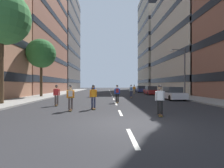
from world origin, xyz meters
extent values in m
plane|color=#28282B|center=(0.00, 22.12, 0.00)|extent=(132.74, 132.74, 0.00)
cube|color=gray|center=(-10.15, 24.89, 0.07)|extent=(3.92, 60.84, 0.14)
cube|color=gray|center=(10.15, 24.89, 0.07)|extent=(3.92, 60.84, 0.14)
cube|color=silver|center=(0.00, -2.00, 0.00)|extent=(0.16, 2.20, 0.01)
cube|color=silver|center=(0.00, 3.00, 0.00)|extent=(0.16, 2.20, 0.01)
cube|color=silver|center=(0.00, 8.00, 0.00)|extent=(0.16, 2.20, 0.01)
cube|color=silver|center=(0.00, 13.00, 0.00)|extent=(0.16, 2.20, 0.01)
cube|color=silver|center=(0.00, 18.00, 0.00)|extent=(0.16, 2.20, 0.01)
cube|color=silver|center=(0.00, 23.00, 0.00)|extent=(0.16, 2.20, 0.01)
cube|color=silver|center=(0.00, 28.00, 0.00)|extent=(0.16, 2.20, 0.01)
cube|color=silver|center=(0.00, 33.00, 0.00)|extent=(0.16, 2.20, 0.01)
cube|color=silver|center=(0.00, 38.00, 0.00)|extent=(0.16, 2.20, 0.01)
cube|color=silver|center=(0.00, 43.00, 0.00)|extent=(0.16, 2.20, 0.01)
cube|color=silver|center=(0.00, 48.00, 0.00)|extent=(0.16, 2.20, 0.01)
cube|color=brown|center=(-19.78, 29.25, 13.93)|extent=(15.34, 22.15, 27.86)
cube|color=black|center=(-19.78, 29.25, 2.79)|extent=(15.46, 22.27, 1.10)
cube|color=black|center=(-19.78, 29.25, 7.43)|extent=(15.46, 22.27, 1.10)
cube|color=black|center=(-19.78, 29.25, 12.07)|extent=(15.46, 22.27, 1.10)
cube|color=black|center=(-19.78, 29.25, 16.72)|extent=(15.46, 22.27, 1.10)
cube|color=#4C4744|center=(-19.78, 52.73, 17.50)|extent=(15.34, 22.31, 34.99)
cube|color=black|center=(-19.78, 52.73, 3.00)|extent=(15.46, 22.43, 1.10)
cube|color=black|center=(-19.78, 52.73, 8.00)|extent=(15.46, 22.43, 1.10)
cube|color=black|center=(-19.78, 52.73, 13.00)|extent=(15.46, 22.43, 1.10)
cube|color=black|center=(-19.78, 52.73, 18.00)|extent=(15.46, 22.43, 1.10)
cube|color=black|center=(-19.78, 52.73, 22.99)|extent=(15.46, 22.43, 1.10)
cube|color=black|center=(-19.78, 52.73, 27.99)|extent=(15.46, 22.43, 1.10)
cube|color=#BCB29E|center=(19.78, 29.25, 11.72)|extent=(15.34, 23.60, 23.44)
cube|color=black|center=(19.78, 29.25, 2.81)|extent=(15.46, 23.72, 1.10)
cube|color=black|center=(19.78, 29.25, 7.50)|extent=(15.46, 23.72, 1.10)
cube|color=black|center=(19.78, 29.25, 12.19)|extent=(15.46, 23.72, 1.10)
cube|color=black|center=(19.78, 29.25, 16.87)|extent=(15.46, 23.72, 1.10)
cube|color=#B2A893|center=(19.78, 52.73, 17.28)|extent=(15.34, 18.03, 34.56)
cube|color=black|center=(19.78, 52.73, 2.96)|extent=(15.46, 18.15, 1.10)
cube|color=black|center=(19.78, 52.73, 7.90)|extent=(15.46, 18.15, 1.10)
cube|color=black|center=(19.78, 52.73, 12.84)|extent=(15.46, 18.15, 1.10)
cube|color=black|center=(19.78, 52.73, 17.77)|extent=(15.46, 18.15, 1.10)
cube|color=black|center=(19.78, 52.73, 22.71)|extent=(15.46, 18.15, 1.10)
cube|color=black|center=(19.78, 52.73, 27.65)|extent=(15.46, 18.15, 1.10)
cube|color=black|center=(19.78, 52.73, 32.58)|extent=(15.46, 18.15, 1.10)
cube|color=silver|center=(6.99, 12.15, 0.53)|extent=(1.80, 4.40, 0.70)
cube|color=#2D3338|center=(6.99, 12.00, 1.20)|extent=(1.60, 2.10, 0.64)
cylinder|color=black|center=(6.19, 13.60, 0.32)|extent=(0.22, 0.64, 0.64)
cylinder|color=black|center=(7.79, 13.60, 0.32)|extent=(0.22, 0.64, 0.64)
cylinder|color=black|center=(6.19, 10.70, 0.32)|extent=(0.22, 0.64, 0.64)
cylinder|color=black|center=(7.79, 10.70, 0.32)|extent=(0.22, 0.64, 0.64)
cube|color=maroon|center=(6.99, 21.98, 0.53)|extent=(1.80, 4.40, 0.70)
cube|color=#2D3338|center=(6.99, 21.83, 1.20)|extent=(1.60, 2.10, 0.64)
cylinder|color=black|center=(6.19, 23.43, 0.32)|extent=(0.22, 0.64, 0.64)
cylinder|color=black|center=(7.79, 23.43, 0.32)|extent=(0.22, 0.64, 0.64)
cylinder|color=black|center=(6.19, 20.53, 0.32)|extent=(0.22, 0.64, 0.64)
cylinder|color=black|center=(7.79, 20.53, 0.32)|extent=(0.22, 0.64, 0.64)
cube|color=navy|center=(6.99, 30.98, 0.53)|extent=(1.80, 4.40, 0.70)
cube|color=#2D3338|center=(6.99, 30.83, 1.20)|extent=(1.60, 2.10, 0.64)
cylinder|color=black|center=(6.19, 32.43, 0.32)|extent=(0.22, 0.64, 0.64)
cylinder|color=black|center=(7.79, 32.43, 0.32)|extent=(0.22, 0.64, 0.64)
cylinder|color=black|center=(6.19, 29.53, 0.32)|extent=(0.22, 0.64, 0.64)
cylinder|color=black|center=(7.79, 29.53, 0.32)|extent=(0.22, 0.64, 0.64)
cylinder|color=#4C3823|center=(-10.15, 7.39, 3.12)|extent=(0.36, 0.36, 5.96)
sphere|color=#387A3D|center=(-10.15, 7.39, 7.81)|extent=(4.89, 4.89, 4.89)
cylinder|color=#4C3823|center=(-10.15, 16.36, 2.47)|extent=(0.36, 0.36, 4.65)
sphere|color=#2D6B33|center=(-10.15, 16.36, 6.21)|extent=(4.05, 4.05, 4.05)
cylinder|color=#3F3F44|center=(9.76, 14.76, 3.39)|extent=(0.16, 0.16, 6.50)
cylinder|color=#3F3F44|center=(8.86, 14.76, 6.54)|extent=(1.80, 0.10, 0.10)
ellipsoid|color=silver|center=(7.96, 14.76, 6.39)|extent=(0.50, 0.30, 0.24)
cube|color=brown|center=(2.20, 1.87, 0.08)|extent=(0.37, 0.92, 0.02)
cylinder|color=#D8BF4C|center=(2.26, 2.18, 0.04)|extent=(0.19, 0.10, 0.07)
cylinder|color=#D8BF4C|center=(2.14, 1.56, 0.04)|extent=(0.19, 0.10, 0.07)
cylinder|color=black|center=(2.11, 1.89, 0.49)|extent=(0.16, 0.16, 0.80)
cylinder|color=black|center=(2.29, 1.85, 0.49)|extent=(0.16, 0.16, 0.80)
cube|color=white|center=(2.20, 1.87, 1.17)|extent=(0.35, 0.26, 0.55)
cylinder|color=white|center=(1.99, 1.96, 1.14)|extent=(0.13, 0.24, 0.55)
cylinder|color=white|center=(2.42, 1.88, 1.14)|extent=(0.13, 0.24, 0.55)
sphere|color=#997051|center=(2.20, 1.89, 1.62)|extent=(0.22, 0.22, 0.22)
sphere|color=black|center=(2.20, 1.89, 1.67)|extent=(0.21, 0.21, 0.21)
cube|color=brown|center=(-3.36, 3.92, 0.08)|extent=(0.37, 0.92, 0.02)
cylinder|color=#D8BF4C|center=(-3.42, 4.24, 0.04)|extent=(0.19, 0.10, 0.07)
cylinder|color=#D8BF4C|center=(-3.29, 3.61, 0.04)|extent=(0.19, 0.10, 0.07)
cylinder|color=#594C47|center=(-3.44, 3.91, 0.49)|extent=(0.16, 0.16, 0.80)
cylinder|color=#594C47|center=(-3.27, 3.94, 0.49)|extent=(0.16, 0.16, 0.80)
cube|color=orange|center=(-3.36, 3.92, 1.17)|extent=(0.35, 0.26, 0.55)
cylinder|color=orange|center=(-3.58, 3.93, 1.14)|extent=(0.13, 0.24, 0.55)
cylinder|color=orange|center=(-3.15, 4.01, 1.14)|extent=(0.13, 0.24, 0.55)
sphere|color=beige|center=(-3.36, 3.94, 1.62)|extent=(0.22, 0.22, 0.22)
sphere|color=black|center=(-3.36, 3.94, 1.67)|extent=(0.21, 0.21, 0.21)
cube|color=beige|center=(-3.32, 3.75, 1.20)|extent=(0.29, 0.21, 0.40)
cube|color=brown|center=(4.55, 25.07, 0.08)|extent=(0.34, 0.92, 0.02)
cylinder|color=#D8BF4C|center=(4.61, 25.39, 0.04)|extent=(0.19, 0.10, 0.07)
cylinder|color=#D8BF4C|center=(4.50, 24.76, 0.04)|extent=(0.19, 0.10, 0.07)
cylinder|color=tan|center=(4.47, 25.09, 0.49)|extent=(0.16, 0.16, 0.80)
cylinder|color=tan|center=(4.64, 25.06, 0.49)|extent=(0.16, 0.16, 0.80)
cube|color=orange|center=(4.55, 25.07, 1.17)|extent=(0.35, 0.25, 0.55)
cylinder|color=orange|center=(4.35, 25.16, 1.14)|extent=(0.13, 0.24, 0.55)
cylinder|color=orange|center=(4.78, 25.09, 1.14)|extent=(0.13, 0.24, 0.55)
sphere|color=tan|center=(4.56, 25.09, 1.62)|extent=(0.22, 0.22, 0.22)
sphere|color=black|center=(4.56, 25.09, 1.67)|extent=(0.21, 0.21, 0.21)
cube|color=brown|center=(2.58, 15.83, 0.08)|extent=(0.30, 0.92, 0.02)
cylinder|color=#D8BF4C|center=(2.61, 16.14, 0.04)|extent=(0.19, 0.09, 0.07)
cylinder|color=#D8BF4C|center=(2.54, 15.51, 0.04)|extent=(0.19, 0.09, 0.07)
cylinder|color=#2D334C|center=(2.49, 15.84, 0.49)|extent=(0.16, 0.16, 0.80)
cylinder|color=#2D334C|center=(2.67, 15.82, 0.49)|extent=(0.16, 0.16, 0.80)
cube|color=white|center=(2.58, 15.83, 1.17)|extent=(0.34, 0.24, 0.55)
cylinder|color=white|center=(2.36, 15.90, 1.14)|extent=(0.12, 0.24, 0.55)
cylinder|color=white|center=(2.80, 15.85, 1.14)|extent=(0.12, 0.24, 0.55)
sphere|color=beige|center=(2.58, 15.85, 1.62)|extent=(0.22, 0.22, 0.22)
sphere|color=black|center=(2.58, 15.85, 1.67)|extent=(0.21, 0.21, 0.21)
cube|color=#3F72BF|center=(2.55, 15.65, 1.20)|extent=(0.28, 0.19, 0.40)
cube|color=brown|center=(0.17, 8.85, 0.08)|extent=(0.21, 0.90, 0.02)
cylinder|color=#D8BF4C|center=(0.17, 9.17, 0.04)|extent=(0.18, 0.07, 0.07)
cylinder|color=#D8BF4C|center=(0.17, 8.53, 0.04)|extent=(0.18, 0.07, 0.07)
cylinder|color=black|center=(0.08, 8.85, 0.49)|extent=(0.14, 0.14, 0.80)
cylinder|color=black|center=(0.26, 8.84, 0.49)|extent=(0.14, 0.14, 0.80)
cube|color=blue|center=(0.17, 8.85, 1.17)|extent=(0.32, 0.20, 0.55)
cylinder|color=blue|center=(-0.05, 8.90, 1.14)|extent=(0.09, 0.23, 0.55)
cylinder|color=blue|center=(0.39, 8.89, 1.14)|extent=(0.09, 0.23, 0.55)
sphere|color=tan|center=(0.17, 8.87, 1.62)|extent=(0.22, 0.22, 0.22)
sphere|color=black|center=(0.17, 8.87, 1.67)|extent=(0.21, 0.21, 0.21)
cube|color=#A52626|center=(0.17, 8.67, 1.20)|extent=(0.26, 0.16, 0.40)
cube|color=brown|center=(-2.81, 16.43, 0.08)|extent=(0.27, 0.91, 0.02)
cylinder|color=#D8BF4C|center=(-2.78, 16.75, 0.04)|extent=(0.19, 0.08, 0.07)
cylinder|color=#D8BF4C|center=(-2.83, 16.11, 0.04)|extent=(0.19, 0.08, 0.07)
cylinder|color=tan|center=(-2.90, 16.44, 0.49)|extent=(0.15, 0.15, 0.80)
cylinder|color=tan|center=(-2.72, 16.43, 0.49)|extent=(0.15, 0.15, 0.80)
cube|color=blue|center=(-2.81, 16.43, 1.17)|extent=(0.34, 0.23, 0.55)
cylinder|color=blue|center=(-3.02, 16.50, 1.14)|extent=(0.11, 0.24, 0.55)
cylinder|color=blue|center=(-2.58, 16.47, 1.14)|extent=(0.11, 0.24, 0.55)
sphere|color=beige|center=(-2.81, 16.45, 1.62)|extent=(0.22, 0.22, 0.22)
sphere|color=black|center=(-2.81, 16.45, 1.67)|extent=(0.21, 0.21, 0.21)
cube|color=black|center=(-2.82, 16.25, 1.20)|extent=(0.27, 0.18, 0.40)
cube|color=brown|center=(-5.12, 6.66, 0.08)|extent=(0.38, 0.92, 0.02)
cylinder|color=#D8BF4C|center=(-5.19, 6.98, 0.04)|extent=(0.19, 0.11, 0.07)
cylinder|color=#D8BF4C|center=(-5.06, 6.35, 0.04)|extent=(0.19, 0.11, 0.07)
cylinder|color=#594C47|center=(-5.21, 6.65, 0.49)|extent=(0.17, 0.17, 0.80)
cylinder|color=#594C47|center=(-5.04, 6.68, 0.49)|extent=(0.17, 0.17, 0.80)
cube|color=red|center=(-5.12, 6.66, 1.17)|extent=(0.35, 0.26, 0.55)
cylinder|color=red|center=(-5.35, 6.67, 1.14)|extent=(0.13, 0.24, 0.55)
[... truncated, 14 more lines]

